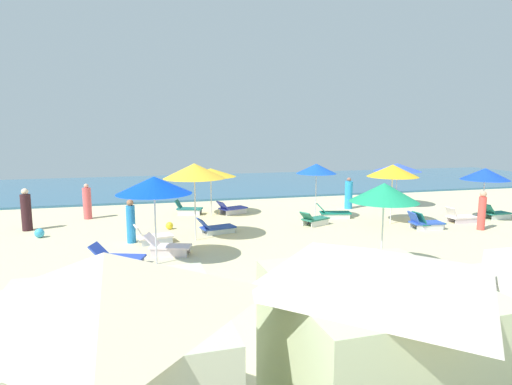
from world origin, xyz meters
name	(u,v)px	position (x,y,z in m)	size (l,w,h in m)	color
ground_plane	(351,330)	(0.00, 0.00, 0.00)	(60.00, 60.00, 0.00)	beige
ocean	(200,185)	(0.00, 23.17, 0.06)	(60.00, 13.66, 0.12)	#316283
cabana_1	(372,362)	(-1.51, -3.32, 1.39)	(2.36, 2.45, 2.72)	beige
umbrella_0	(194,171)	(-2.17, 7.88, 2.55)	(2.23, 2.23, 2.83)	silver
lounge_chair_0_0	(152,236)	(-3.71, 7.83, 0.26)	(1.42, 0.92, 0.71)	silver
lounge_chair_0_1	(215,227)	(-1.29, 8.75, 0.24)	(1.56, 0.97, 0.65)	silver
umbrella_1	(316,169)	(3.54, 10.25, 2.29)	(1.81, 1.81, 2.52)	silver
lounge_chair_1_0	(314,219)	(2.97, 9.02, 0.27)	(1.42, 1.05, 0.65)	silver
lounge_chair_1_1	(333,213)	(4.43, 10.30, 0.24)	(1.64, 0.96, 0.65)	silver
umbrella_2	(384,192)	(2.50, 3.01, 2.29)	(1.91, 1.91, 2.55)	silver
umbrella_3	(485,174)	(10.62, 8.05, 2.09)	(2.03, 2.03, 2.34)	silver
lounge_chair_3_0	(460,217)	(9.34, 7.90, 0.26)	(1.31, 0.64, 0.70)	silver
lounge_chair_3_1	(495,213)	(11.43, 8.16, 0.28)	(1.32, 0.64, 0.73)	silver
umbrella_4	(393,171)	(6.26, 8.46, 2.30)	(2.14, 2.14, 2.56)	silver
lounge_chair_4_0	(424,223)	(7.04, 7.25, 0.27)	(1.41, 0.79, 0.73)	silver
lounge_chair_4_1	(427,223)	(7.20, 7.26, 0.26)	(1.28, 0.69, 0.73)	silver
umbrella_5	(211,173)	(-0.89, 12.30, 2.04)	(2.37, 2.37, 2.23)	silver
lounge_chair_5_0	(231,208)	(0.10, 12.42, 0.27)	(1.55, 1.09, 0.66)	silver
lounge_chair_5_1	(188,209)	(-1.94, 12.81, 0.27)	(1.38, 0.94, 0.70)	silver
umbrella_6	(397,167)	(8.95, 12.20, 2.07)	(2.45, 2.45, 2.27)	silver
umbrella_7	(154,185)	(-3.64, 5.38, 2.40)	(2.22, 2.22, 2.66)	silver
lounge_chair_7_0	(167,247)	(-3.28, 6.27, 0.28)	(1.57, 1.01, 0.70)	silver
lounge_chair_7_1	(117,257)	(-4.80, 5.57, 0.25)	(1.67, 1.07, 0.65)	silver
beachgoer_0	(131,222)	(-4.43, 8.14, 0.75)	(0.34, 0.34, 1.57)	#237BC3
beachgoer_1	(349,194)	(6.20, 12.23, 0.74)	(0.40, 0.40, 1.61)	#279CDA
beachgoer_2	(87,203)	(-6.45, 12.96, 0.75)	(0.43, 0.43, 1.62)	#E55658
beachgoer_3	(26,211)	(-8.52, 11.16, 0.79)	(0.49, 0.49, 1.71)	#351B1F
beachgoer_4	(482,211)	(9.20, 6.56, 0.78)	(0.40, 0.40, 1.59)	#F94B43
beach_ball_0	(39,233)	(-7.79, 9.77, 0.18)	(0.35, 0.35, 0.35)	#38A5D2
beach_ball_1	(169,226)	(-2.99, 9.90, 0.15)	(0.30, 0.30, 0.30)	yellow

